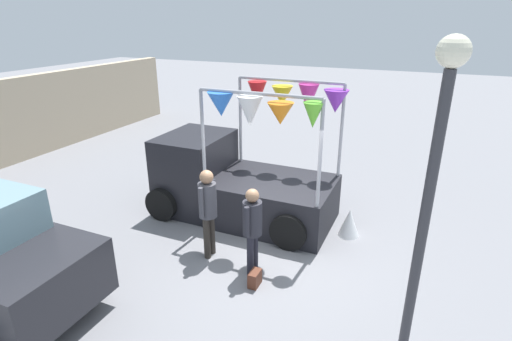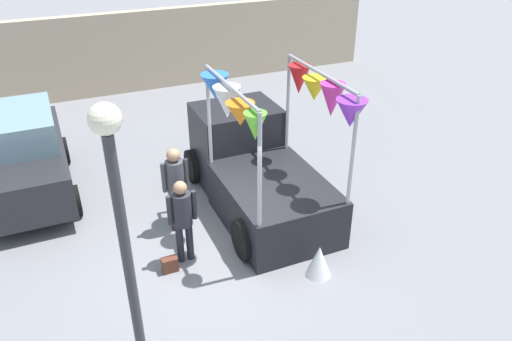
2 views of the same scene
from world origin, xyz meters
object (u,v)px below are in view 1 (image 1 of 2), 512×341
object	(u,v)px
vendor_truck	(234,177)
person_customer	(252,224)
handbag	(255,278)
street_lamp	(431,182)
folded_kite_bundle_white	(349,223)
person_vendor	(208,205)

from	to	relation	value
vendor_truck	person_customer	bearing A→B (deg)	-145.33
vendor_truck	handbag	distance (m)	2.89
street_lamp	folded_kite_bundle_white	size ratio (longest dim) A/B	7.04
person_customer	street_lamp	distance (m)	3.43
person_customer	folded_kite_bundle_white	world-z (taller)	person_customer
person_vendor	street_lamp	distance (m)	4.26
vendor_truck	person_customer	xyz separation A→B (m)	(-1.96, -1.36, 0.08)
vendor_truck	folded_kite_bundle_white	xyz separation A→B (m)	(0.05, -2.69, -0.61)
person_customer	handbag	world-z (taller)	person_customer
person_customer	street_lamp	size ratio (longest dim) A/B	0.39
vendor_truck	person_vendor	world-z (taller)	vendor_truck
handbag	person_customer	bearing A→B (deg)	29.74
vendor_truck	handbag	world-z (taller)	vendor_truck
person_customer	person_vendor	xyz separation A→B (m)	(0.16, 0.98, 0.09)
handbag	vendor_truck	bearing A→B (deg)	33.96
person_customer	folded_kite_bundle_white	size ratio (longest dim) A/B	2.75
person_vendor	folded_kite_bundle_white	size ratio (longest dim) A/B	2.96
person_customer	person_vendor	bearing A→B (deg)	80.61
folded_kite_bundle_white	person_customer	bearing A→B (deg)	146.35
person_customer	vendor_truck	bearing A→B (deg)	34.67
folded_kite_bundle_white	vendor_truck	bearing A→B (deg)	90.98
person_vendor	vendor_truck	bearing A→B (deg)	11.67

